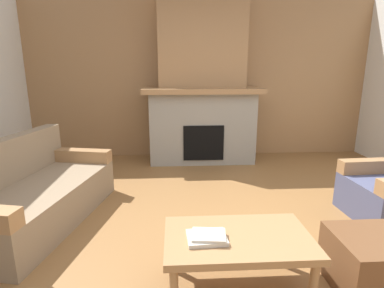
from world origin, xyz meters
TOP-DOWN VIEW (x-y plane):
  - ground at (0.00, 0.00)m, footprint 9.00×9.00m
  - wall_back_wood_panel at (0.00, 3.00)m, footprint 6.00×0.12m
  - fireplace at (0.00, 2.62)m, footprint 1.90×0.82m
  - couch at (-1.90, 0.51)m, footprint 1.19×1.93m
  - coffee_table at (-0.04, -0.61)m, footprint 1.00×0.60m
  - ottoman at (0.91, -0.64)m, footprint 0.52×0.52m
  - book_stack_near_edge at (-0.25, -0.65)m, footprint 0.27×0.22m

SIDE VIEW (x-z plane):
  - ground at x=0.00m, z-range 0.00..0.00m
  - ottoman at x=0.91m, z-range 0.00..0.40m
  - couch at x=-1.90m, z-range -0.14..0.71m
  - coffee_table at x=-0.04m, z-range 0.16..0.59m
  - book_stack_near_edge at x=-0.25m, z-range 0.43..0.47m
  - fireplace at x=0.00m, z-range -0.19..2.51m
  - wall_back_wood_panel at x=0.00m, z-range 0.00..2.70m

